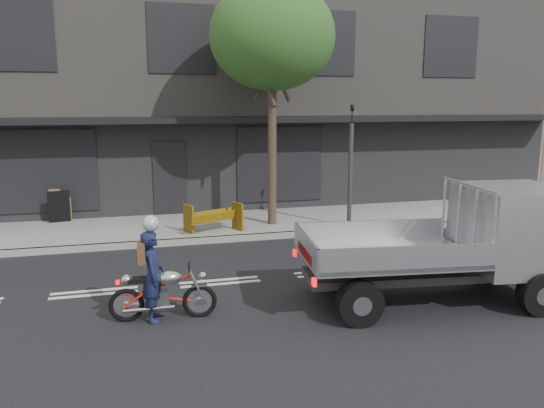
{
  "coord_description": "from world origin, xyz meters",
  "views": [
    {
      "loc": [
        -1.59,
        -10.08,
        3.53
      ],
      "look_at": [
        1.21,
        0.5,
        1.45
      ],
      "focal_mm": 35.0,
      "sensor_mm": 36.0,
      "label": 1
    }
  ],
  "objects_px": {
    "street_tree": "(272,37)",
    "construction_barrier": "(215,218)",
    "rider": "(153,276)",
    "flatbed_ute": "(490,233)",
    "sandwich_board": "(59,207)",
    "motorcycle": "(163,292)",
    "traffic_light_pole": "(350,173)"
  },
  "relations": [
    {
      "from": "traffic_light_pole",
      "to": "sandwich_board",
      "type": "distance_m",
      "value": 8.34
    },
    {
      "from": "traffic_light_pole",
      "to": "flatbed_ute",
      "type": "height_order",
      "value": "traffic_light_pole"
    },
    {
      "from": "street_tree",
      "to": "flatbed_ute",
      "type": "relative_size",
      "value": 1.39
    },
    {
      "from": "rider",
      "to": "flatbed_ute",
      "type": "bearing_deg",
      "value": -89.83
    },
    {
      "from": "street_tree",
      "to": "rider",
      "type": "distance_m",
      "value": 8.15
    },
    {
      "from": "construction_barrier",
      "to": "sandwich_board",
      "type": "distance_m",
      "value": 4.76
    },
    {
      "from": "rider",
      "to": "flatbed_ute",
      "type": "relative_size",
      "value": 0.31
    },
    {
      "from": "flatbed_ute",
      "to": "motorcycle",
      "type": "bearing_deg",
      "value": -178.75
    },
    {
      "from": "rider",
      "to": "traffic_light_pole",
      "type": "bearing_deg",
      "value": -42.83
    },
    {
      "from": "traffic_light_pole",
      "to": "construction_barrier",
      "type": "bearing_deg",
      "value": 177.71
    },
    {
      "from": "rider",
      "to": "street_tree",
      "type": "bearing_deg",
      "value": -26.0
    },
    {
      "from": "street_tree",
      "to": "construction_barrier",
      "type": "bearing_deg",
      "value": -158.29
    },
    {
      "from": "street_tree",
      "to": "sandwich_board",
      "type": "xyz_separation_m",
      "value": [
        -5.88,
        1.69,
        -4.66
      ]
    },
    {
      "from": "traffic_light_pole",
      "to": "motorcycle",
      "type": "relative_size",
      "value": 1.98
    },
    {
      "from": "street_tree",
      "to": "rider",
      "type": "xyz_separation_m",
      "value": [
        -3.55,
        -5.78,
        -4.52
      ]
    },
    {
      "from": "flatbed_ute",
      "to": "sandwich_board",
      "type": "xyz_separation_m",
      "value": [
        -8.26,
        8.03,
        -0.61
      ]
    },
    {
      "from": "motorcycle",
      "to": "sandwich_board",
      "type": "bearing_deg",
      "value": 113.92
    },
    {
      "from": "flatbed_ute",
      "to": "street_tree",
      "type": "bearing_deg",
      "value": 117.37
    },
    {
      "from": "motorcycle",
      "to": "flatbed_ute",
      "type": "bearing_deg",
      "value": 0.03
    },
    {
      "from": "motorcycle",
      "to": "street_tree",
      "type": "bearing_deg",
      "value": 65.1
    },
    {
      "from": "traffic_light_pole",
      "to": "rider",
      "type": "height_order",
      "value": "traffic_light_pole"
    },
    {
      "from": "rider",
      "to": "sandwich_board",
      "type": "relative_size",
      "value": 1.62
    },
    {
      "from": "traffic_light_pole",
      "to": "motorcycle",
      "type": "bearing_deg",
      "value": -137.6
    },
    {
      "from": "construction_barrier",
      "to": "traffic_light_pole",
      "type": "bearing_deg",
      "value": -2.29
    },
    {
      "from": "street_tree",
      "to": "traffic_light_pole",
      "type": "xyz_separation_m",
      "value": [
        2.0,
        -0.85,
        -3.63
      ]
    },
    {
      "from": "flatbed_ute",
      "to": "construction_barrier",
      "type": "xyz_separation_m",
      "value": [
        -4.14,
        5.64,
        -0.69
      ]
    },
    {
      "from": "street_tree",
      "to": "sandwich_board",
      "type": "height_order",
      "value": "street_tree"
    },
    {
      "from": "flatbed_ute",
      "to": "construction_barrier",
      "type": "distance_m",
      "value": 7.03
    },
    {
      "from": "traffic_light_pole",
      "to": "street_tree",
      "type": "bearing_deg",
      "value": 156.97
    },
    {
      "from": "traffic_light_pole",
      "to": "motorcycle",
      "type": "xyz_separation_m",
      "value": [
        -5.4,
        -4.93,
        -1.18
      ]
    },
    {
      "from": "street_tree",
      "to": "traffic_light_pole",
      "type": "distance_m",
      "value": 4.23
    },
    {
      "from": "street_tree",
      "to": "construction_barrier",
      "type": "height_order",
      "value": "street_tree"
    }
  ]
}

